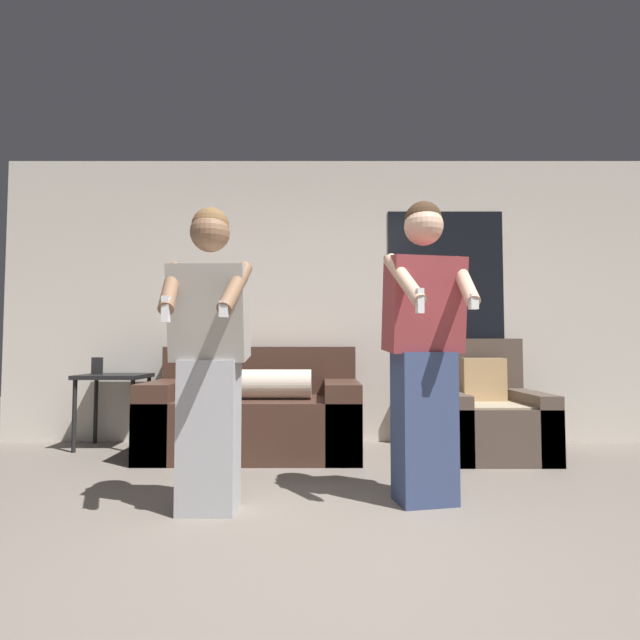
# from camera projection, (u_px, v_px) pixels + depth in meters

# --- Properties ---
(ground_plane) EXTENTS (14.00, 14.00, 0.00)m
(ground_plane) POSITION_uv_depth(u_px,v_px,m) (333.00, 578.00, 1.94)
(ground_plane) COLOR slate
(wall_back) EXTENTS (6.15, 0.07, 2.70)m
(wall_back) POSITION_uv_depth(u_px,v_px,m) (327.00, 299.00, 4.80)
(wall_back) COLOR silver
(wall_back) RESTS_ON ground_plane
(couch) EXTENTS (1.73, 0.97, 0.90)m
(couch) POSITION_uv_depth(u_px,v_px,m) (256.00, 415.00, 4.22)
(couch) COLOR #472D23
(couch) RESTS_ON ground_plane
(armchair) EXTENTS (0.85, 0.94, 0.97)m
(armchair) POSITION_uv_depth(u_px,v_px,m) (485.00, 416.00, 4.20)
(armchair) COLOR brown
(armchair) RESTS_ON ground_plane
(side_table) EXTENTS (0.57, 0.48, 0.80)m
(side_table) POSITION_uv_depth(u_px,v_px,m) (114.00, 385.00, 4.46)
(side_table) COLOR black
(side_table) RESTS_ON ground_plane
(person_left) EXTENTS (0.48, 0.49, 1.67)m
(person_left) POSITION_uv_depth(u_px,v_px,m) (210.00, 355.00, 2.74)
(person_left) COLOR #B2B2B7
(person_left) RESTS_ON ground_plane
(person_right) EXTENTS (0.50, 0.54, 1.75)m
(person_right) POSITION_uv_depth(u_px,v_px,m) (425.00, 347.00, 2.90)
(person_right) COLOR #384770
(person_right) RESTS_ON ground_plane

